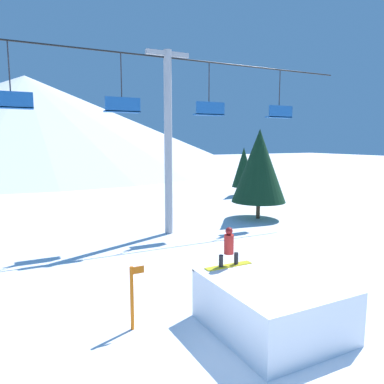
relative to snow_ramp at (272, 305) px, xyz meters
The scene contains 8 objects.
ground_plane 1.61m from the snow_ramp, 139.88° to the right, with size 220.00×220.00×0.00m, color white.
mountain_ridge 74.84m from the snow_ramp, 90.85° to the left, with size 85.23×85.23×17.69m.
snow_ramp is the anchor object (origin of this frame).
snowboarder 2.00m from the snow_ramp, 107.30° to the left, with size 1.52×0.29×1.18m.
chairlift 12.38m from the snow_ramp, 80.67° to the left, with size 23.69×0.44×9.84m.
pine_tree_near 15.17m from the snow_ramp, 54.31° to the left, with size 3.54×3.54×5.88m.
pine_tree_far 25.23m from the snow_ramp, 56.86° to the left, with size 2.12×2.12×4.51m.
trail_marker 3.79m from the snow_ramp, 152.50° to the left, with size 0.41×0.10×1.78m.
Camera 1 is at (-5.21, -6.64, 5.14)m, focal length 35.00 mm.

